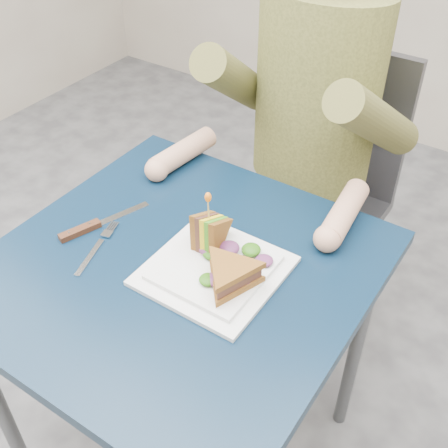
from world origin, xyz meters
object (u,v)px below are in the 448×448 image
Objects in this scene: diner at (316,78)px; knife at (88,227)px; chair at (320,177)px; table at (180,291)px; sandwich_flat at (230,275)px; sandwich_upright at (209,233)px; plate at (214,269)px; fork at (96,249)px.

knife is (-0.23, -0.61, -0.18)m from diner.
chair is 1.25× the size of diner.
table is 0.65m from diner.
diner is 3.81× the size of sandwich_flat.
sandwich_upright is (-0.10, 0.07, 0.01)m from sandwich_flat.
knife is at bearing -110.94° from diner.
knife is at bearing -177.06° from sandwich_flat.
table is 0.12m from plate.
plate is 1.48× the size of fork.
chair is 0.79m from knife.
sandwich_flat is 0.91× the size of knife.
table is 0.25m from knife.
chair is at bearing 90.00° from table.
sandwich_flat is at bearing 2.94° from knife.
diner reaches higher than sandwich_flat.
chair is 0.39m from diner.
knife reaches higher than table.
sandwich_flat reaches higher than plate.
plate is at bearing 16.05° from table.
table is 0.81× the size of chair.
chair is at bearing 72.07° from knife.
sandwich_upright is (-0.04, 0.04, 0.05)m from plate.
fork is (-0.21, -0.13, -0.05)m from sandwich_upright.
sandwich_flat is 0.31m from fork.
chair is at bearing 77.19° from fork.
diner is 0.63m from sandwich_flat.
knife is at bearing -107.93° from chair.
diner is at bearing -90.00° from chair.
plate is 1.21× the size of knife.
knife is (-0.37, -0.02, -0.04)m from sandwich_flat.
diner reaches higher than fork.
sandwich_upright reaches higher than sandwich_flat.
knife is (-0.23, -0.73, 0.20)m from chair.
sandwich_flat is 0.12m from sandwich_upright.
fork is at bearing -148.02° from sandwich_upright.
sandwich_flat is 0.37m from knife.
sandwich_upright is (0.03, -0.53, -0.13)m from diner.
plate is at bearing -82.42° from diner.
sandwich_flat is at bearing -79.51° from chair.
fork is at bearing -160.51° from table.
fork is (-0.25, -0.08, -0.01)m from plate.
sandwich_upright is 0.75× the size of fork.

